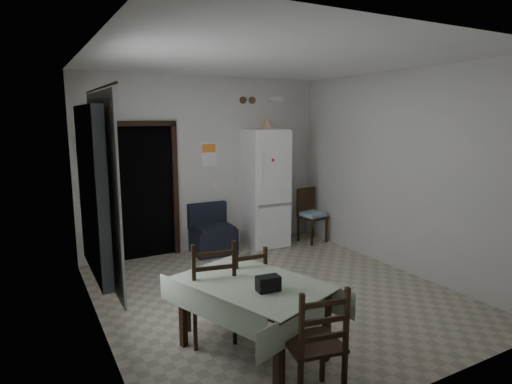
{
  "coord_description": "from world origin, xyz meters",
  "views": [
    {
      "loc": [
        -2.71,
        -4.42,
        2.25
      ],
      "look_at": [
        0.0,
        0.5,
        1.25
      ],
      "focal_mm": 30.0,
      "sensor_mm": 36.0,
      "label": 1
    }
  ],
  "objects_px": {
    "dining_chair_far_right": "(245,285)",
    "dining_chair_near_head": "(313,341)",
    "dining_chair_far_left": "(211,288)",
    "corner_chair": "(313,216)",
    "navy_seat": "(213,229)",
    "dining_table": "(253,318)",
    "fridge": "(265,188)"
  },
  "relations": [
    {
      "from": "dining_chair_far_right",
      "to": "dining_chair_near_head",
      "type": "xyz_separation_m",
      "value": [
        -0.11,
        -1.39,
        0.05
      ]
    },
    {
      "from": "dining_chair_far_left",
      "to": "corner_chair",
      "type": "bearing_deg",
      "value": -131.29
    },
    {
      "from": "navy_seat",
      "to": "dining_table",
      "type": "distance_m",
      "value": 3.14
    },
    {
      "from": "fridge",
      "to": "dining_chair_near_head",
      "type": "bearing_deg",
      "value": -110.47
    },
    {
      "from": "fridge",
      "to": "navy_seat",
      "type": "bearing_deg",
      "value": -175.68
    },
    {
      "from": "fridge",
      "to": "dining_chair_far_left",
      "type": "relative_size",
      "value": 1.9
    },
    {
      "from": "fridge",
      "to": "dining_chair_far_right",
      "type": "height_order",
      "value": "fridge"
    },
    {
      "from": "dining_table",
      "to": "corner_chair",
      "type": "bearing_deg",
      "value": 25.62
    },
    {
      "from": "corner_chair",
      "to": "dining_chair_far_right",
      "type": "height_order",
      "value": "corner_chair"
    },
    {
      "from": "navy_seat",
      "to": "dining_chair_far_right",
      "type": "bearing_deg",
      "value": -103.29
    },
    {
      "from": "navy_seat",
      "to": "dining_table",
      "type": "xyz_separation_m",
      "value": [
        -0.88,
        -3.02,
        -0.04
      ]
    },
    {
      "from": "navy_seat",
      "to": "dining_chair_far_right",
      "type": "distance_m",
      "value": 2.55
    },
    {
      "from": "fridge",
      "to": "dining_chair_near_head",
      "type": "xyz_separation_m",
      "value": [
        -1.78,
        -3.85,
        -0.52
      ]
    },
    {
      "from": "dining_table",
      "to": "dining_chair_near_head",
      "type": "bearing_deg",
      "value": -103.22
    },
    {
      "from": "dining_table",
      "to": "dining_chair_far_left",
      "type": "distance_m",
      "value": 0.55
    },
    {
      "from": "corner_chair",
      "to": "fridge",
      "type": "bearing_deg",
      "value": 154.98
    },
    {
      "from": "fridge",
      "to": "dining_table",
      "type": "distance_m",
      "value": 3.61
    },
    {
      "from": "corner_chair",
      "to": "dining_table",
      "type": "height_order",
      "value": "corner_chair"
    },
    {
      "from": "fridge",
      "to": "dining_table",
      "type": "xyz_separation_m",
      "value": [
        -1.87,
        -3.02,
        -0.66
      ]
    },
    {
      "from": "dining_chair_near_head",
      "to": "navy_seat",
      "type": "bearing_deg",
      "value": -90.52
    },
    {
      "from": "dining_table",
      "to": "dining_chair_far_right",
      "type": "distance_m",
      "value": 0.6
    },
    {
      "from": "dining_table",
      "to": "dining_chair_near_head",
      "type": "relative_size",
      "value": 1.39
    },
    {
      "from": "dining_chair_far_left",
      "to": "dining_chair_far_right",
      "type": "distance_m",
      "value": 0.46
    },
    {
      "from": "corner_chair",
      "to": "dining_table",
      "type": "distance_m",
      "value": 3.86
    },
    {
      "from": "dining_chair_far_left",
      "to": "navy_seat",
      "type": "bearing_deg",
      "value": -102.63
    },
    {
      "from": "corner_chair",
      "to": "dining_chair_far_left",
      "type": "height_order",
      "value": "dining_chair_far_left"
    },
    {
      "from": "corner_chair",
      "to": "dining_chair_near_head",
      "type": "height_order",
      "value": "dining_chair_near_head"
    },
    {
      "from": "fridge",
      "to": "dining_chair_far_left",
      "type": "xyz_separation_m",
      "value": [
        -2.11,
        -2.56,
        -0.48
      ]
    },
    {
      "from": "dining_table",
      "to": "dining_chair_near_head",
      "type": "height_order",
      "value": "dining_chair_near_head"
    },
    {
      "from": "fridge",
      "to": "dining_chair_far_right",
      "type": "relative_size",
      "value": 2.26
    },
    {
      "from": "fridge",
      "to": "dining_chair_far_right",
      "type": "xyz_separation_m",
      "value": [
        -1.67,
        -2.46,
        -0.57
      ]
    },
    {
      "from": "dining_chair_far_left",
      "to": "dining_chair_far_right",
      "type": "bearing_deg",
      "value": -156.67
    }
  ]
}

